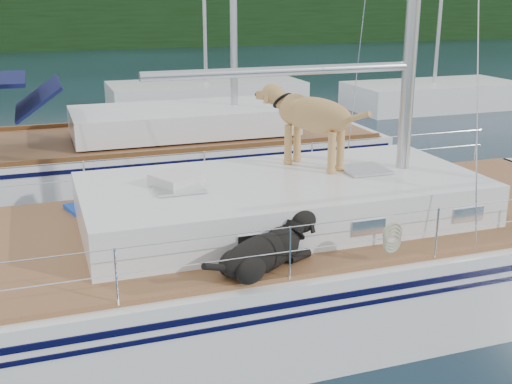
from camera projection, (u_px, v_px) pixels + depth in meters
name	position (u px, v px, depth m)	size (l,w,h in m)	color
ground	(226.00, 312.00, 8.69)	(120.00, 120.00, 0.00)	black
tree_line	(55.00, 9.00, 48.39)	(90.00, 3.00, 6.00)	black
shore_bank	(57.00, 40.00, 50.19)	(92.00, 1.00, 1.20)	#595147
main_sailboat	(233.00, 265.00, 8.52)	(12.00, 3.91, 14.01)	white
neighbor_sailboat	(136.00, 160.00, 14.12)	(11.00, 3.50, 13.30)	white
bg_boat_center	(206.00, 95.00, 24.24)	(7.20, 3.00, 11.65)	white
bg_boat_east	(433.00, 96.00, 24.05)	(6.40, 3.00, 11.65)	white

